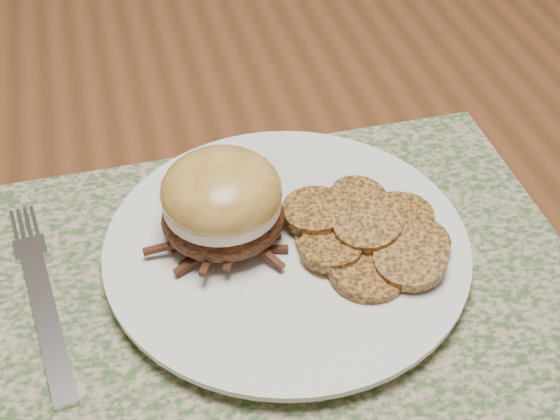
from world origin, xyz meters
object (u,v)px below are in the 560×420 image
(dining_table, at_px, (386,198))
(pork_sandwich, at_px, (222,202))
(dinner_plate, at_px, (287,249))
(fork, at_px, (41,294))

(dining_table, bearing_deg, pork_sandwich, -148.36)
(dinner_plate, height_order, fork, dinner_plate)
(pork_sandwich, distance_m, fork, 0.15)
(dinner_plate, distance_m, fork, 0.18)
(dining_table, bearing_deg, fork, -158.68)
(dining_table, relative_size, pork_sandwich, 14.90)
(dinner_plate, bearing_deg, pork_sandwich, 156.95)
(dinner_plate, xyz_separation_m, pork_sandwich, (-0.04, 0.02, 0.04))
(pork_sandwich, bearing_deg, dining_table, 37.27)
(dinner_plate, xyz_separation_m, fork, (-0.18, 0.01, -0.01))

